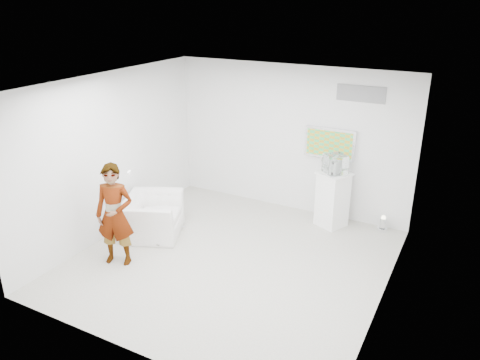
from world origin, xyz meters
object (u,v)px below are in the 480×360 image
at_px(pedestal, 332,199).
at_px(person, 115,215).
at_px(armchair, 153,216).
at_px(floor_uplight, 383,224).
at_px(tv, 330,143).

bearing_deg(pedestal, person, -132.52).
bearing_deg(armchair, person, 162.42).
height_order(armchair, floor_uplight, armchair).
height_order(tv, floor_uplight, tv).
relative_size(person, armchair, 1.54).
bearing_deg(tv, armchair, -138.93).
xyz_separation_m(armchair, floor_uplight, (3.81, 2.15, -0.22)).
distance_m(person, pedestal, 4.09).
relative_size(tv, pedestal, 0.91).
xyz_separation_m(person, armchair, (-0.10, 1.07, -0.51)).
xyz_separation_m(armchair, pedestal, (2.86, 1.93, 0.18)).
xyz_separation_m(tv, floor_uplight, (1.19, -0.13, -1.40)).
height_order(tv, armchair, tv).
distance_m(person, armchair, 1.19).
bearing_deg(tv, person, -126.89).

